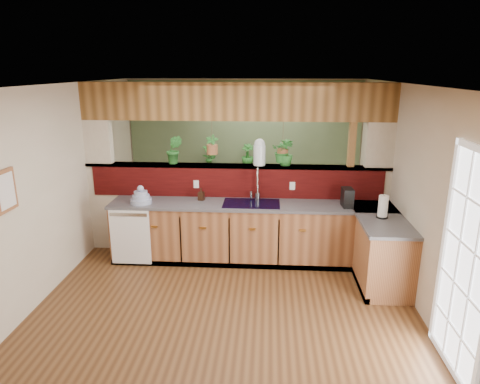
# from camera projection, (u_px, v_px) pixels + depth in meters

# --- Properties ---
(ground) EXTENTS (4.60, 7.00, 0.01)m
(ground) POSITION_uv_depth(u_px,v_px,m) (229.00, 292.00, 5.54)
(ground) COLOR #54331A
(ground) RESTS_ON ground
(ceiling) EXTENTS (4.60, 7.00, 0.01)m
(ceiling) POSITION_uv_depth(u_px,v_px,m) (227.00, 86.00, 4.82)
(ceiling) COLOR brown
(ceiling) RESTS_ON ground
(wall_back) EXTENTS (4.60, 0.02, 2.60)m
(wall_back) POSITION_uv_depth(u_px,v_px,m) (244.00, 146.00, 8.54)
(wall_back) COLOR beige
(wall_back) RESTS_ON ground
(wall_left) EXTENTS (0.02, 7.00, 2.60)m
(wall_left) POSITION_uv_depth(u_px,v_px,m) (44.00, 192.00, 5.33)
(wall_left) COLOR beige
(wall_left) RESTS_ON ground
(wall_right) EXTENTS (0.02, 7.00, 2.60)m
(wall_right) POSITION_uv_depth(u_px,v_px,m) (422.00, 200.00, 5.03)
(wall_right) COLOR beige
(wall_right) RESTS_ON ground
(pass_through_partition) EXTENTS (4.60, 0.21, 2.60)m
(pass_through_partition) POSITION_uv_depth(u_px,v_px,m) (238.00, 178.00, 6.50)
(pass_through_partition) COLOR beige
(pass_through_partition) RESTS_ON ground
(pass_through_ledge) EXTENTS (4.60, 0.21, 0.04)m
(pass_through_ledge) POSITION_uv_depth(u_px,v_px,m) (236.00, 166.00, 6.46)
(pass_through_ledge) COLOR brown
(pass_through_ledge) RESTS_ON ground
(header_beam) EXTENTS (4.60, 0.15, 0.55)m
(header_beam) POSITION_uv_depth(u_px,v_px,m) (236.00, 102.00, 6.19)
(header_beam) COLOR brown
(header_beam) RESTS_ON ground
(sage_backwall) EXTENTS (4.55, 0.02, 2.55)m
(sage_backwall) POSITION_uv_depth(u_px,v_px,m) (244.00, 146.00, 8.52)
(sage_backwall) COLOR #5A6F4C
(sage_backwall) RESTS_ON ground
(countertop) EXTENTS (4.14, 1.52, 0.90)m
(countertop) POSITION_uv_depth(u_px,v_px,m) (291.00, 236.00, 6.20)
(countertop) COLOR brown
(countertop) RESTS_ON ground
(dishwasher) EXTENTS (0.58, 0.03, 0.82)m
(dishwasher) POSITION_uv_depth(u_px,v_px,m) (130.00, 237.00, 6.15)
(dishwasher) COLOR white
(dishwasher) RESTS_ON ground
(navy_sink) EXTENTS (0.82, 0.50, 0.18)m
(navy_sink) POSITION_uv_depth(u_px,v_px,m) (251.00, 209.00, 6.23)
(navy_sink) COLOR black
(navy_sink) RESTS_ON countertop
(french_door) EXTENTS (0.06, 1.02, 2.16)m
(french_door) POSITION_uv_depth(u_px,v_px,m) (464.00, 269.00, 3.86)
(french_door) COLOR white
(french_door) RESTS_ON ground
(framed_print) EXTENTS (0.04, 0.35, 0.45)m
(framed_print) POSITION_uv_depth(u_px,v_px,m) (5.00, 191.00, 4.49)
(framed_print) COLOR brown
(framed_print) RESTS_ON wall_left
(faucet) EXTENTS (0.22, 0.22, 0.51)m
(faucet) POSITION_uv_depth(u_px,v_px,m) (257.00, 183.00, 6.28)
(faucet) COLOR #B7B7B2
(faucet) RESTS_ON countertop
(dish_stack) EXTENTS (0.31, 0.31, 0.27)m
(dish_stack) POSITION_uv_depth(u_px,v_px,m) (141.00, 198.00, 6.20)
(dish_stack) COLOR #959FC0
(dish_stack) RESTS_ON countertop
(soap_dispenser) EXTENTS (0.10, 0.10, 0.18)m
(soap_dispenser) POSITION_uv_depth(u_px,v_px,m) (201.00, 194.00, 6.34)
(soap_dispenser) COLOR #331E12
(soap_dispenser) RESTS_ON countertop
(coffee_maker) EXTENTS (0.14, 0.24, 0.27)m
(coffee_maker) POSITION_uv_depth(u_px,v_px,m) (347.00, 198.00, 6.03)
(coffee_maker) COLOR black
(coffee_maker) RESTS_ON countertop
(paper_towel) EXTENTS (0.15, 0.15, 0.32)m
(paper_towel) POSITION_uv_depth(u_px,v_px,m) (383.00, 207.00, 5.58)
(paper_towel) COLOR black
(paper_towel) RESTS_ON countertop
(glass_jar) EXTENTS (0.18, 0.18, 0.40)m
(glass_jar) POSITION_uv_depth(u_px,v_px,m) (259.00, 152.00, 6.37)
(glass_jar) COLOR silver
(glass_jar) RESTS_ON pass_through_ledge
(ledge_plant_left) EXTENTS (0.24, 0.20, 0.44)m
(ledge_plant_left) POSITION_uv_depth(u_px,v_px,m) (174.00, 150.00, 6.45)
(ledge_plant_left) COLOR #246525
(ledge_plant_left) RESTS_ON pass_through_ledge
(ledge_plant_right) EXTENTS (0.25, 0.25, 0.39)m
(ledge_plant_right) POSITION_uv_depth(u_px,v_px,m) (286.00, 153.00, 6.35)
(ledge_plant_right) COLOR #246525
(ledge_plant_right) RESTS_ON pass_through_ledge
(hanging_plant_a) EXTENTS (0.19, 0.17, 0.50)m
(hanging_plant_a) POSITION_uv_depth(u_px,v_px,m) (212.00, 139.00, 6.37)
(hanging_plant_a) COLOR brown
(hanging_plant_a) RESTS_ON header_beam
(hanging_plant_b) EXTENTS (0.31, 0.27, 0.55)m
(hanging_plant_b) POSITION_uv_depth(u_px,v_px,m) (283.00, 141.00, 6.30)
(hanging_plant_b) COLOR brown
(hanging_plant_b) RESTS_ON header_beam
(shelving_console) EXTENTS (1.40, 0.68, 0.90)m
(shelving_console) POSITION_uv_depth(u_px,v_px,m) (229.00, 187.00, 8.54)
(shelving_console) COLOR black
(shelving_console) RESTS_ON ground
(shelf_plant_a) EXTENTS (0.27, 0.23, 0.42)m
(shelf_plant_a) POSITION_uv_depth(u_px,v_px,m) (208.00, 155.00, 8.38)
(shelf_plant_a) COLOR #246525
(shelf_plant_a) RESTS_ON shelving_console
(shelf_plant_b) EXTENTS (0.26, 0.26, 0.43)m
(shelf_plant_b) POSITION_uv_depth(u_px,v_px,m) (248.00, 155.00, 8.33)
(shelf_plant_b) COLOR #246525
(shelf_plant_b) RESTS_ON shelving_console
(floor_plant) EXTENTS (0.91, 0.86, 0.79)m
(floor_plant) POSITION_uv_depth(u_px,v_px,m) (299.00, 211.00, 7.43)
(floor_plant) COLOR #246525
(floor_plant) RESTS_ON ground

